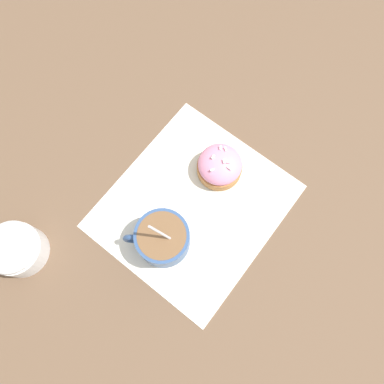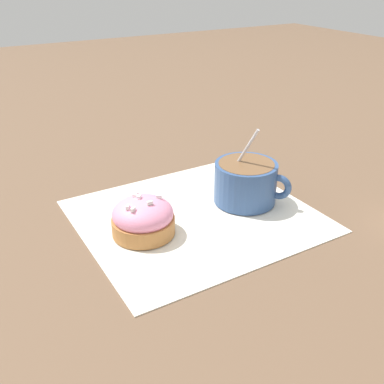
{
  "view_description": "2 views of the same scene",
  "coord_description": "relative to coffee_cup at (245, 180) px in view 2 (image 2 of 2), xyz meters",
  "views": [
    {
      "loc": [
        -0.13,
        -0.1,
        0.61
      ],
      "look_at": [
        0.01,
        0.01,
        0.03
      ],
      "focal_mm": 35.0,
      "sensor_mm": 36.0,
      "label": 1
    },
    {
      "loc": [
        0.26,
        0.44,
        0.3
      ],
      "look_at": [
        -0.0,
        -0.01,
        0.03
      ],
      "focal_mm": 42.0,
      "sensor_mm": 36.0,
      "label": 2
    }
  ],
  "objects": [
    {
      "name": "ground_plane",
      "position": [
        0.08,
        0.0,
        -0.03
      ],
      "size": [
        3.0,
        3.0,
        0.0
      ],
      "primitive_type": "plane",
      "color": "brown"
    },
    {
      "name": "frosted_pastry",
      "position": [
        0.16,
        0.01,
        -0.01
      ],
      "size": [
        0.08,
        0.08,
        0.05
      ],
      "color": "#B2753D",
      "rests_on": "paper_napkin"
    },
    {
      "name": "coffee_cup",
      "position": [
        0.0,
        0.0,
        0.0
      ],
      "size": [
        0.09,
        0.1,
        0.11
      ],
      "color": "#335184",
      "rests_on": "paper_napkin"
    },
    {
      "name": "paper_napkin",
      "position": [
        0.08,
        0.0,
        -0.03
      ],
      "size": [
        0.3,
        0.27,
        0.0
      ],
      "color": "white",
      "rests_on": "ground_plane"
    }
  ]
}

